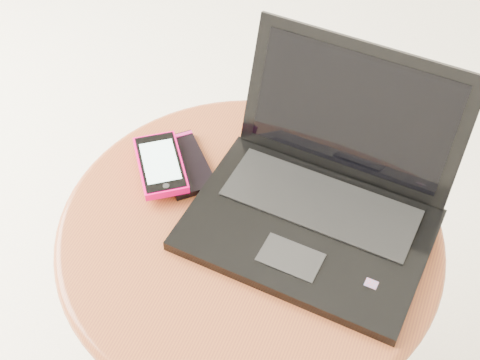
% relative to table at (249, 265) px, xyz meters
% --- Properties ---
extents(table, '(0.56, 0.56, 0.45)m').
position_rel_table_xyz_m(table, '(0.00, 0.00, 0.00)').
color(table, '#542D0E').
rests_on(table, ground).
extents(laptop, '(0.35, 0.33, 0.21)m').
position_rel_table_xyz_m(laptop, '(0.08, 0.06, 0.13)').
color(laptop, black).
rests_on(laptop, table).
extents(phone_black, '(0.13, 0.14, 0.01)m').
position_rel_table_xyz_m(phone_black, '(-0.14, 0.07, 0.10)').
color(phone_black, black).
rests_on(phone_black, table).
extents(phone_pink, '(0.13, 0.14, 0.01)m').
position_rel_table_xyz_m(phone_pink, '(-0.16, 0.05, 0.11)').
color(phone_pink, '#F10162').
rests_on(phone_pink, phone_black).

